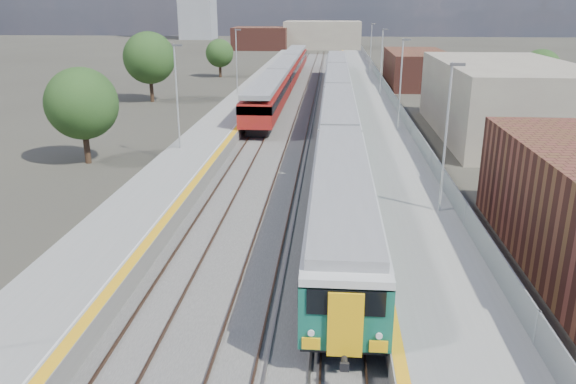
# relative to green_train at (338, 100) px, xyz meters

# --- Properties ---
(ground) EXTENTS (320.00, 320.00, 0.00)m
(ground) POSITION_rel_green_train_xyz_m (-1.50, 0.38, -2.26)
(ground) COLOR #47443A
(ground) RESTS_ON ground
(ballast_bed) EXTENTS (10.50, 155.00, 0.06)m
(ballast_bed) POSITION_rel_green_train_xyz_m (-3.75, 2.88, -2.23)
(ballast_bed) COLOR #565451
(ballast_bed) RESTS_ON ground
(tracks) EXTENTS (8.96, 160.00, 0.17)m
(tracks) POSITION_rel_green_train_xyz_m (-3.15, 4.56, -2.16)
(tracks) COLOR #4C3323
(tracks) RESTS_ON ground
(platform_right) EXTENTS (4.70, 155.00, 8.52)m
(platform_right) POSITION_rel_green_train_xyz_m (3.78, 2.87, -1.73)
(platform_right) COLOR slate
(platform_right) RESTS_ON ground
(platform_left) EXTENTS (4.30, 155.00, 8.52)m
(platform_left) POSITION_rel_green_train_xyz_m (-10.55, 2.87, -1.75)
(platform_left) COLOR slate
(platform_left) RESTS_ON ground
(buildings) EXTENTS (72.00, 185.50, 40.00)m
(buildings) POSITION_rel_green_train_xyz_m (-19.62, 88.98, 8.44)
(buildings) COLOR brown
(buildings) RESTS_ON ground
(green_train) EXTENTS (2.92, 81.26, 3.21)m
(green_train) POSITION_rel_green_train_xyz_m (0.00, 0.00, 0.00)
(green_train) COLOR black
(green_train) RESTS_ON ground
(red_train) EXTENTS (3.05, 61.76, 3.85)m
(red_train) POSITION_rel_green_train_xyz_m (-7.00, 21.55, 0.01)
(red_train) COLOR black
(red_train) RESTS_ON ground
(tree_a) EXTENTS (5.16, 5.16, 6.99)m
(tree_a) POSITION_rel_green_train_xyz_m (-18.40, -16.58, 2.13)
(tree_a) COLOR #382619
(tree_a) RESTS_ON ground
(tree_b) EXTENTS (6.06, 6.06, 8.22)m
(tree_b) POSITION_rel_green_train_xyz_m (-22.16, 10.82, 2.91)
(tree_b) COLOR #382619
(tree_b) RESTS_ON ground
(tree_c) EXTENTS (4.42, 4.42, 6.00)m
(tree_c) POSITION_rel_green_train_xyz_m (-18.63, 35.40, 1.51)
(tree_c) COLOR #382619
(tree_c) RESTS_ON ground
(tree_d) EXTENTS (4.66, 4.66, 6.32)m
(tree_d) POSITION_rel_green_train_xyz_m (23.36, 12.74, 1.71)
(tree_d) COLOR #382619
(tree_d) RESTS_ON ground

